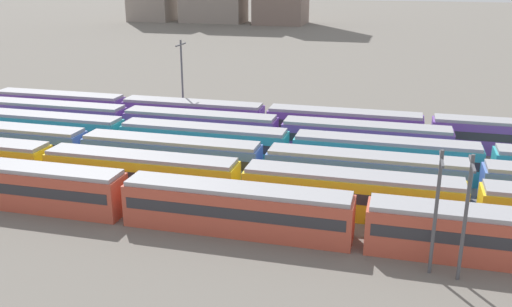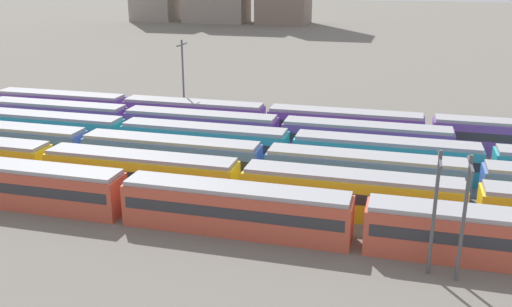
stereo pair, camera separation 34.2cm
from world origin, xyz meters
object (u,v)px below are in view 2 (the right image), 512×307
Objects in this scene: train_track_1 at (351,194)px; train_track_3 at (488,166)px; catenary_pole_1 at (183,78)px; catenary_pole_2 at (465,212)px; train_track_0 at (359,222)px; train_track_4 at (201,128)px; train_track_5 at (266,120)px; train_track_2 at (476,184)px; catenary_pole_0 at (435,207)px.

train_track_1 is 0.83× the size of train_track_3.
catenary_pole_1 is 45.36m from catenary_pole_2.
train_track_4 is at bearing 133.95° from train_track_0.
catenary_pole_2 is at bearing -55.23° from train_track_5.
train_track_2 is 12.85× the size of catenary_pole_0.
train_track_3 is at bearing 73.36° from train_track_2.
train_track_0 is 6.45m from catenary_pole_0.
train_track_5 is at bearing 145.31° from train_track_2.
catenary_pole_1 reaches higher than catenary_pole_2.
train_track_0 is 38.58m from catenary_pole_1.
catenary_pole_0 is (25.04, -23.58, 3.00)m from train_track_4.
train_track_3 and train_track_4 have the same top height.
catenary_pole_0 is 1.84m from catenary_pole_2.
train_track_1 is 10.69× the size of catenary_pole_0.
catenary_pole_0 is 1.00× the size of catenary_pole_2.
catenary_pole_2 is (7.91, -8.41, 3.00)m from train_track_1.
catenary_pole_2 reaches higher than train_track_2.
catenary_pole_1 is 1.24× the size of catenary_pole_2.
train_track_0 is 8.08m from catenary_pole_2.
train_track_4 is at bearing -56.81° from catenary_pole_1.
train_track_4 is at bearing 136.72° from catenary_pole_0.
catenary_pole_1 reaches higher than train_track_2.
catenary_pole_2 is (26.83, -24.01, 3.00)m from train_track_4.
catenary_pole_0 is at bearing -107.10° from train_track_2.
train_track_1 is 24.52m from train_track_4.
catenary_pole_0 is (-5.61, -18.38, 3.00)m from train_track_3.
train_track_5 is (-24.09, 10.40, 0.00)m from train_track_3.
train_track_0 and train_track_2 have the same top height.
train_track_1 is 15.67m from train_track_3.
catenary_pole_2 is at bearing -44.95° from catenary_pole_1.
train_track_1 and train_track_3 have the same top height.
train_track_0 is 18.86m from train_track_3.
catenary_pole_0 is at bearing -29.09° from train_track_0.
train_track_0 is at bearing -48.73° from catenary_pole_1.
train_track_4 is 10.44m from catenary_pole_1.
catenary_pole_2 reaches higher than train_track_3.
train_track_1 is 1.25× the size of train_track_5.
train_track_2 is at bearing 72.90° from catenary_pole_0.
train_track_4 is at bearing -141.58° from train_track_5.
train_track_2 is at bearing 48.98° from train_track_0.
catenary_pole_1 is (-11.81, 2.83, 4.09)m from train_track_5.
catenary_pole_0 reaches higher than train_track_2.
train_track_2 is (9.05, 10.40, 0.00)m from train_track_0.
catenary_pole_0 reaches higher than train_track_5.
train_track_0 is 10.35× the size of catenary_pole_1.
catenary_pole_1 is (-24.18, 23.63, 4.09)m from train_track_1.
train_track_0 is 1.20× the size of train_track_1.
catenary_pole_1 is (-35.91, 13.23, 4.09)m from train_track_3.
train_track_5 is at bearing 124.77° from catenary_pole_2.
catenary_pole_1 reaches higher than train_track_1.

